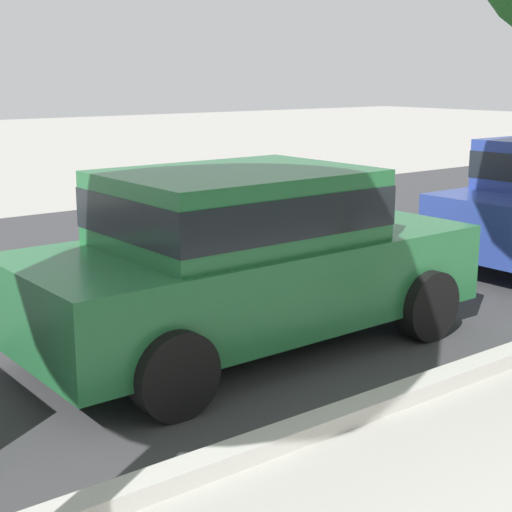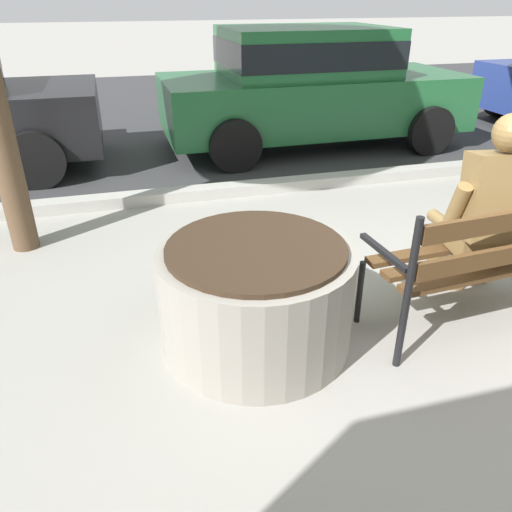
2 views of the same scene
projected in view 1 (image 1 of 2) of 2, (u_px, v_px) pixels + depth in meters
The scene contains 3 objects.
street_surface at pixel (71, 282), 8.96m from camera, with size 60.00×9.00×0.01m, color #38383A.
curb_stone at pixel (356, 411), 5.41m from camera, with size 60.00×0.20×0.12m, color #B2AFA8.
parked_car_green at pixel (246, 253), 6.68m from camera, with size 4.11×1.95×1.56m.
Camera 1 is at (-3.62, -0.65, 2.34)m, focal length 54.88 mm.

